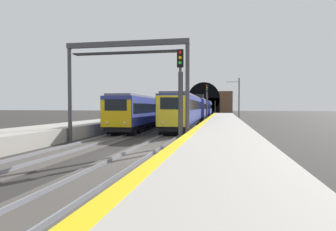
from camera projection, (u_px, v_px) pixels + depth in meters
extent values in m
plane|color=#302D2B|center=(139.00, 155.00, 15.50)|extent=(320.00, 320.00, 0.00)
cube|color=#ADA89E|center=(222.00, 148.00, 14.68)|extent=(112.00, 4.19, 1.02)
cube|color=yellow|center=(185.00, 137.00, 15.01)|extent=(112.00, 0.50, 0.01)
cube|color=#4C4742|center=(139.00, 155.00, 15.50)|extent=(160.00, 2.70, 0.06)
cube|color=gray|center=(126.00, 152.00, 15.63)|extent=(160.00, 0.07, 0.15)
cube|color=gray|center=(152.00, 153.00, 15.36)|extent=(160.00, 0.07, 0.15)
cube|color=#4C4742|center=(61.00, 152.00, 16.35)|extent=(160.00, 3.14, 0.06)
cube|color=gray|center=(50.00, 150.00, 16.48)|extent=(160.00, 0.07, 0.15)
cube|color=gray|center=(73.00, 151.00, 16.21)|extent=(160.00, 0.07, 0.15)
cube|color=navy|center=(185.00, 109.00, 33.59)|extent=(19.27, 3.07, 2.77)
cube|color=black|center=(185.00, 105.00, 33.57)|extent=(18.50, 3.08, 0.96)
cube|color=slate|center=(185.00, 96.00, 33.54)|extent=(18.69, 2.65, 0.20)
cube|color=black|center=(185.00, 123.00, 33.63)|extent=(18.88, 2.73, 0.48)
cylinder|color=black|center=(174.00, 131.00, 25.31)|extent=(0.91, 2.51, 0.86)
cylinder|color=black|center=(177.00, 130.00, 27.08)|extent=(0.91, 2.51, 0.86)
cylinder|color=black|center=(190.00, 122.00, 40.21)|extent=(0.91, 2.51, 0.86)
cylinder|color=black|center=(191.00, 121.00, 41.98)|extent=(0.91, 2.51, 0.86)
cube|color=yellow|center=(172.00, 111.00, 24.08)|extent=(0.17, 2.60, 2.60)
cube|color=black|center=(171.00, 103.00, 24.01)|extent=(0.08, 1.90, 1.00)
sphere|color=#F2EACC|center=(180.00, 123.00, 23.92)|extent=(0.20, 0.20, 0.20)
sphere|color=#F2EACC|center=(163.00, 123.00, 24.18)|extent=(0.20, 0.20, 0.20)
cube|color=navy|center=(199.00, 108.00, 53.14)|extent=(19.27, 3.07, 2.77)
cube|color=black|center=(199.00, 106.00, 53.13)|extent=(18.50, 3.08, 0.80)
cube|color=slate|center=(199.00, 100.00, 53.09)|extent=(18.69, 2.65, 0.20)
cube|color=black|center=(199.00, 117.00, 53.18)|extent=(18.88, 2.73, 0.48)
cylinder|color=black|center=(195.00, 121.00, 44.64)|extent=(0.91, 2.51, 0.86)
cylinder|color=black|center=(196.00, 120.00, 46.42)|extent=(0.91, 2.51, 0.86)
cylinder|color=black|center=(201.00, 117.00, 59.97)|extent=(0.91, 2.51, 0.86)
cylinder|color=black|center=(202.00, 117.00, 61.75)|extent=(0.91, 2.51, 0.86)
cube|color=navy|center=(206.00, 108.00, 72.69)|extent=(19.27, 3.07, 2.77)
cube|color=black|center=(206.00, 107.00, 72.68)|extent=(18.50, 3.08, 0.97)
cube|color=slate|center=(206.00, 102.00, 72.64)|extent=(18.69, 2.65, 0.20)
cube|color=black|center=(206.00, 114.00, 72.73)|extent=(18.88, 2.73, 0.48)
cylinder|color=black|center=(204.00, 116.00, 64.53)|extent=(0.91, 2.51, 0.86)
cylinder|color=black|center=(204.00, 116.00, 66.30)|extent=(0.91, 2.51, 0.86)
cylinder|color=black|center=(207.00, 114.00, 79.18)|extent=(0.91, 2.51, 0.86)
cylinder|color=black|center=(207.00, 114.00, 80.96)|extent=(0.91, 2.51, 0.86)
cube|color=black|center=(199.00, 97.00, 53.07)|extent=(1.33, 1.65, 0.90)
cube|color=navy|center=(144.00, 110.00, 33.21)|extent=(18.72, 3.19, 2.60)
cube|color=black|center=(144.00, 108.00, 33.21)|extent=(17.97, 3.20, 0.91)
cube|color=slate|center=(144.00, 98.00, 33.17)|extent=(18.15, 2.77, 0.20)
cube|color=black|center=(144.00, 123.00, 33.26)|extent=(18.34, 2.85, 0.47)
cylinder|color=black|center=(122.00, 131.00, 25.46)|extent=(0.90, 2.53, 0.84)
cylinder|color=black|center=(128.00, 130.00, 27.24)|extent=(0.90, 2.53, 0.84)
cylinder|color=black|center=(155.00, 123.00, 39.30)|extent=(0.90, 2.53, 0.84)
cylinder|color=black|center=(158.00, 122.00, 41.07)|extent=(0.90, 2.53, 0.84)
cube|color=#E5B20F|center=(116.00, 113.00, 23.98)|extent=(0.18, 2.62, 2.25)
cube|color=black|center=(116.00, 105.00, 23.91)|extent=(0.09, 1.91, 0.94)
sphere|color=#F2EACC|center=(125.00, 123.00, 23.82)|extent=(0.20, 0.20, 0.20)
sphere|color=#F2EACC|center=(107.00, 123.00, 24.07)|extent=(0.20, 0.20, 0.20)
cube|color=navy|center=(173.00, 109.00, 52.14)|extent=(18.72, 3.19, 2.60)
cube|color=black|center=(173.00, 107.00, 52.13)|extent=(17.97, 3.20, 0.87)
cube|color=slate|center=(173.00, 101.00, 52.10)|extent=(18.15, 2.77, 0.20)
cube|color=black|center=(173.00, 117.00, 52.19)|extent=(18.34, 2.85, 0.47)
cylinder|color=black|center=(165.00, 121.00, 44.32)|extent=(0.90, 2.53, 0.84)
cylinder|color=black|center=(167.00, 120.00, 46.09)|extent=(0.90, 2.53, 0.84)
cylinder|color=black|center=(177.00, 117.00, 58.30)|extent=(0.90, 2.53, 0.84)
cylinder|color=black|center=(178.00, 117.00, 60.08)|extent=(0.90, 2.53, 0.84)
cube|color=navy|center=(186.00, 108.00, 71.07)|extent=(18.72, 3.19, 2.60)
cube|color=black|center=(186.00, 107.00, 71.06)|extent=(17.97, 3.20, 0.84)
cube|color=slate|center=(186.00, 102.00, 71.03)|extent=(18.15, 2.77, 0.20)
cube|color=black|center=(186.00, 114.00, 71.12)|extent=(18.34, 2.85, 0.47)
cylinder|color=black|center=(182.00, 116.00, 63.03)|extent=(0.90, 2.53, 0.84)
cylinder|color=black|center=(183.00, 116.00, 64.81)|extent=(0.90, 2.53, 0.84)
cylinder|color=black|center=(189.00, 115.00, 77.44)|extent=(0.90, 2.53, 0.84)
cylinder|color=black|center=(189.00, 114.00, 79.22)|extent=(0.90, 2.53, 0.84)
cube|color=black|center=(173.00, 98.00, 52.08)|extent=(1.34, 1.67, 0.90)
cylinder|color=#38383D|center=(180.00, 109.00, 17.32)|extent=(0.16, 0.16, 4.91)
cube|color=black|center=(180.00, 58.00, 17.22)|extent=(0.20, 0.38, 1.05)
cube|color=#38383D|center=(181.00, 109.00, 17.45)|extent=(0.04, 0.28, 4.42)
sphere|color=red|center=(180.00, 52.00, 17.08)|extent=(0.20, 0.20, 0.20)
sphere|color=yellow|center=(180.00, 58.00, 17.09)|extent=(0.20, 0.20, 0.20)
sphere|color=green|center=(180.00, 63.00, 17.10)|extent=(0.20, 0.20, 0.20)
cylinder|color=#4C4C54|center=(207.00, 107.00, 44.93)|extent=(0.16, 0.16, 4.95)
cube|color=black|center=(207.00, 88.00, 44.83)|extent=(0.20, 0.38, 1.05)
cube|color=#4C4C54|center=(207.00, 107.00, 45.06)|extent=(0.04, 0.28, 4.45)
sphere|color=red|center=(207.00, 85.00, 44.69)|extent=(0.20, 0.20, 0.20)
sphere|color=yellow|center=(207.00, 87.00, 44.70)|extent=(0.20, 0.20, 0.20)
sphere|color=green|center=(207.00, 89.00, 44.71)|extent=(0.20, 0.20, 0.20)
cylinder|color=#38383D|center=(215.00, 109.00, 89.61)|extent=(0.16, 0.16, 3.61)
cube|color=black|center=(215.00, 102.00, 89.54)|extent=(0.20, 0.38, 0.75)
cube|color=#38383D|center=(215.00, 109.00, 89.74)|extent=(0.04, 0.28, 3.25)
sphere|color=red|center=(215.00, 101.00, 89.40)|extent=(0.20, 0.20, 0.20)
sphere|color=yellow|center=(215.00, 102.00, 89.41)|extent=(0.20, 0.20, 0.20)
cylinder|color=#3F3F47|center=(70.00, 96.00, 21.12)|extent=(0.28, 0.28, 6.77)
cylinder|color=#3F3F47|center=(187.00, 95.00, 19.52)|extent=(0.28, 0.28, 6.77)
cube|color=#3F3F47|center=(126.00, 44.00, 20.21)|extent=(0.36, 8.85, 0.35)
cube|color=#2D2D33|center=(126.00, 53.00, 20.23)|extent=(0.70, 7.71, 0.08)
cube|color=brown|center=(204.00, 103.00, 100.70)|extent=(2.10, 19.35, 7.75)
cube|color=black|center=(204.00, 106.00, 99.66)|extent=(0.12, 10.84, 5.43)
cylinder|color=black|center=(204.00, 98.00, 99.57)|extent=(0.12, 10.84, 10.84)
cylinder|color=#595B60|center=(239.00, 100.00, 46.48)|extent=(0.22, 0.22, 7.11)
cylinder|color=#595B60|center=(232.00, 82.00, 46.58)|extent=(0.08, 2.06, 0.08)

